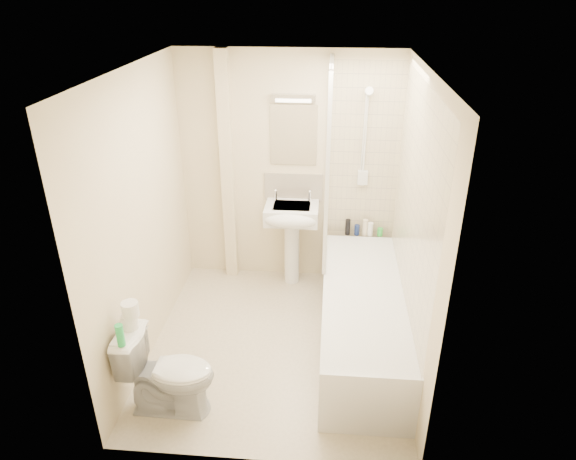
{
  "coord_description": "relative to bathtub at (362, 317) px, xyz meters",
  "views": [
    {
      "loc": [
        0.41,
        -3.68,
        2.99
      ],
      "look_at": [
        0.08,
        0.2,
        1.05
      ],
      "focal_mm": 32.0,
      "sensor_mm": 36.0,
      "label": 1
    }
  ],
  "objects": [
    {
      "name": "wall_back",
      "position": [
        -0.75,
        1.18,
        0.91
      ],
      "size": [
        2.2,
        0.02,
        2.4
      ],
      "primitive_type": "cube",
      "color": "beige",
      "rests_on": "ground"
    },
    {
      "name": "pedestal_sink",
      "position": [
        -0.7,
        0.94,
        0.44
      ],
      "size": [
        0.54,
        0.49,
        1.03
      ],
      "color": "white",
      "rests_on": "ground"
    },
    {
      "name": "mirror",
      "position": [
        -0.7,
        1.17,
        1.29
      ],
      "size": [
        0.46,
        0.01,
        0.6
      ],
      "primitive_type": "cube",
      "color": "white",
      "rests_on": "wall_back"
    },
    {
      "name": "floor",
      "position": [
        -0.75,
        -0.07,
        -0.29
      ],
      "size": [
        2.5,
        2.5,
        0.0
      ],
      "primitive_type": "plane",
      "color": "beige",
      "rests_on": "ground"
    },
    {
      "name": "bottle_cream",
      "position": [
        0.06,
        1.09,
        0.35
      ],
      "size": [
        0.06,
        0.06,
        0.18
      ],
      "primitive_type": "cylinder",
      "color": "beige",
      "rests_on": "bathtub"
    },
    {
      "name": "shower_screen",
      "position": [
        -0.35,
        0.73,
        1.16
      ],
      "size": [
        0.04,
        0.92,
        1.8
      ],
      "color": "white",
      "rests_on": "bathtub"
    },
    {
      "name": "wall_right",
      "position": [
        0.35,
        -0.07,
        0.91
      ],
      "size": [
        0.02,
        2.5,
        2.4
      ],
      "primitive_type": "cube",
      "color": "beige",
      "rests_on": "ground"
    },
    {
      "name": "splashback",
      "position": [
        -0.7,
        1.17,
        0.74
      ],
      "size": [
        0.6,
        0.02,
        0.3
      ],
      "primitive_type": "cube",
      "color": "beige",
      "rests_on": "wall_back"
    },
    {
      "name": "bottle_white_b",
      "position": [
        0.11,
        1.09,
        0.33
      ],
      "size": [
        0.06,
        0.06,
        0.14
      ],
      "primitive_type": "cylinder",
      "color": "white",
      "rests_on": "bathtub"
    },
    {
      "name": "strip_light",
      "position": [
        -0.7,
        1.14,
        1.66
      ],
      "size": [
        0.42,
        0.07,
        0.07
      ],
      "primitive_type": "cube",
      "color": "silver",
      "rests_on": "wall_back"
    },
    {
      "name": "toilet",
      "position": [
        -1.47,
        -0.9,
        0.06
      ],
      "size": [
        0.42,
        0.7,
        0.7
      ],
      "primitive_type": "imported",
      "rotation": [
        0.0,
        0.0,
        1.55
      ],
      "color": "white",
      "rests_on": "ground"
    },
    {
      "name": "tile_right",
      "position": [
        0.34,
        0.0,
        1.14
      ],
      "size": [
        0.01,
        2.1,
        1.75
      ],
      "primitive_type": "cube",
      "color": "beige",
      "rests_on": "wall_right"
    },
    {
      "name": "pipe_boxing",
      "position": [
        -1.37,
        1.12,
        0.91
      ],
      "size": [
        0.12,
        0.12,
        2.4
      ],
      "primitive_type": "cube",
      "color": "beige",
      "rests_on": "ground"
    },
    {
      "name": "bottle_green",
      "position": [
        0.22,
        1.09,
        0.3
      ],
      "size": [
        0.06,
        0.06,
        0.08
      ],
      "primitive_type": "cylinder",
      "color": "green",
      "rests_on": "bathtub"
    },
    {
      "name": "ceiling",
      "position": [
        -0.75,
        -0.07,
        2.11
      ],
      "size": [
        2.2,
        2.5,
        0.02
      ],
      "primitive_type": "cube",
      "color": "white",
      "rests_on": "wall_back"
    },
    {
      "name": "toilet_roll_upper",
      "position": [
        -1.71,
        -0.85,
        0.57
      ],
      "size": [
        0.12,
        0.12,
        0.11
      ],
      "primitive_type": "cylinder",
      "color": "white",
      "rests_on": "toilet_roll_lower"
    },
    {
      "name": "bathtub",
      "position": [
        0.0,
        0.0,
        0.0
      ],
      "size": [
        0.7,
        2.1,
        0.55
      ],
      "color": "white",
      "rests_on": "ground"
    },
    {
      "name": "tile_back",
      "position": [
        0.0,
        1.17,
        1.14
      ],
      "size": [
        0.7,
        0.01,
        1.75
      ],
      "primitive_type": "cube",
      "color": "beige",
      "rests_on": "wall_back"
    },
    {
      "name": "bottle_blue",
      "position": [
        -0.03,
        1.09,
        0.32
      ],
      "size": [
        0.05,
        0.05,
        0.11
      ],
      "primitive_type": "cylinder",
      "color": "navy",
      "rests_on": "bathtub"
    },
    {
      "name": "shower_fixture",
      "position": [
        -0.0,
        1.12,
        1.26
      ],
      "size": [
        0.1,
        0.16,
        0.99
      ],
      "color": "white",
      "rests_on": "wall_back"
    },
    {
      "name": "wall_left",
      "position": [
        -1.85,
        -0.07,
        0.91
      ],
      "size": [
        0.02,
        2.5,
        2.4
      ],
      "primitive_type": "cube",
      "color": "beige",
      "rests_on": "ground"
    },
    {
      "name": "green_bottle",
      "position": [
        -1.72,
        -1.04,
        0.49
      ],
      "size": [
        0.05,
        0.05,
        0.17
      ],
      "primitive_type": "cylinder",
      "color": "green",
      "rests_on": "toilet"
    },
    {
      "name": "bottle_black_b",
      "position": [
        -0.12,
        1.09,
        0.35
      ],
      "size": [
        0.05,
        0.05,
        0.17
      ],
      "primitive_type": "cylinder",
      "color": "black",
      "rests_on": "bathtub"
    },
    {
      "name": "toilet_roll_lower",
      "position": [
        -1.73,
        -0.84,
        0.46
      ],
      "size": [
        0.12,
        0.12,
        0.11
      ],
      "primitive_type": "cylinder",
      "color": "white",
      "rests_on": "toilet"
    }
  ]
}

